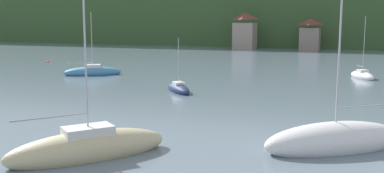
% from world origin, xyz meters
% --- Properties ---
extents(wooded_hillside, '(352.00, 66.79, 41.51)m').
position_xyz_m(wooded_hillside, '(-6.10, 160.92, 7.86)').
color(wooded_hillside, '#38562D').
rests_on(wooded_hillside, ground_plane).
extents(shore_building_west, '(4.75, 5.49, 8.16)m').
position_xyz_m(shore_building_west, '(-14.26, 117.25, 3.96)').
color(shore_building_west, gray).
rests_on(shore_building_west, ground_plane).
extents(shore_building_westcentral, '(4.18, 5.98, 6.85)m').
position_xyz_m(shore_building_westcentral, '(0.00, 117.49, 3.32)').
color(shore_building_westcentral, gray).
rests_on(shore_building_westcentral, ground_plane).
extents(sailboat_mid_0, '(6.67, 7.53, 11.89)m').
position_xyz_m(sailboat_mid_0, '(-2.20, 36.11, 0.47)').
color(sailboat_mid_0, '#CCBC8E').
rests_on(sailboat_mid_0, ground_plane).
extents(sailboat_far_7, '(6.69, 5.58, 7.84)m').
position_xyz_m(sailboat_far_7, '(-19.97, 64.08, 0.36)').
color(sailboat_far_7, teal).
rests_on(sailboat_far_7, ground_plane).
extents(sailboat_mid_8, '(7.80, 6.74, 11.28)m').
position_xyz_m(sailboat_mid_8, '(8.88, 41.64, 0.45)').
color(sailboat_mid_8, white).
rests_on(sailboat_mid_8, ground_plane).
extents(sailboat_far_10, '(4.14, 4.56, 5.23)m').
position_xyz_m(sailboat_far_10, '(-5.59, 56.02, 0.26)').
color(sailboat_far_10, navy).
rests_on(sailboat_far_10, ground_plane).
extents(sailboat_far_11, '(3.39, 4.81, 7.27)m').
position_xyz_m(sailboat_far_11, '(10.38, 72.21, 0.29)').
color(sailboat_far_11, white).
rests_on(sailboat_far_11, ground_plane).
extents(mooring_buoy_mid, '(0.44, 0.44, 0.44)m').
position_xyz_m(mooring_buoy_mid, '(-35.12, 75.05, 0.00)').
color(mooring_buoy_mid, red).
rests_on(mooring_buoy_mid, ground_plane).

